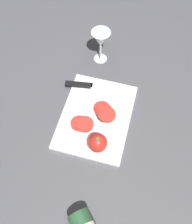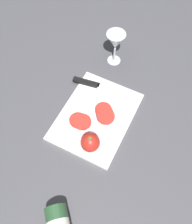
# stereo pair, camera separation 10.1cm
# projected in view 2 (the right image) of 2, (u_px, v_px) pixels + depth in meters

# --- Properties ---
(ground_plane) EXTENTS (3.00, 3.00, 0.00)m
(ground_plane) POSITION_uv_depth(u_px,v_px,m) (89.00, 111.00, 1.07)
(ground_plane) COLOR #4C4C51
(cutting_board) EXTENTS (0.36, 0.27, 0.01)m
(cutting_board) POSITION_uv_depth(u_px,v_px,m) (96.00, 116.00, 1.05)
(cutting_board) COLOR white
(cutting_board) RESTS_ON ground_plane
(wine_glass) EXTENTS (0.08, 0.08, 0.16)m
(wine_glass) POSITION_uv_depth(u_px,v_px,m) (116.00, 42.00, 1.10)
(wine_glass) COLOR silver
(wine_glass) RESTS_ON ground_plane
(whole_tomato) EXTENTS (0.07, 0.07, 0.07)m
(whole_tomato) POSITION_uv_depth(u_px,v_px,m) (90.00, 142.00, 0.95)
(whole_tomato) COLOR red
(whole_tomato) RESTS_ON cutting_board
(knife) EXTENTS (0.06, 0.27, 0.01)m
(knife) POSITION_uv_depth(u_px,v_px,m) (91.00, 84.00, 1.11)
(knife) COLOR silver
(knife) RESTS_ON cutting_board
(tomato_slice_stack_near) EXTENTS (0.11, 0.10, 0.05)m
(tomato_slice_stack_near) POSITION_uv_depth(u_px,v_px,m) (105.00, 113.00, 1.02)
(tomato_slice_stack_near) COLOR red
(tomato_slice_stack_near) RESTS_ON cutting_board
(tomato_slice_stack_far) EXTENTS (0.07, 0.09, 0.03)m
(tomato_slice_stack_far) POSITION_uv_depth(u_px,v_px,m) (80.00, 121.00, 1.01)
(tomato_slice_stack_far) COLOR red
(tomato_slice_stack_far) RESTS_ON cutting_board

